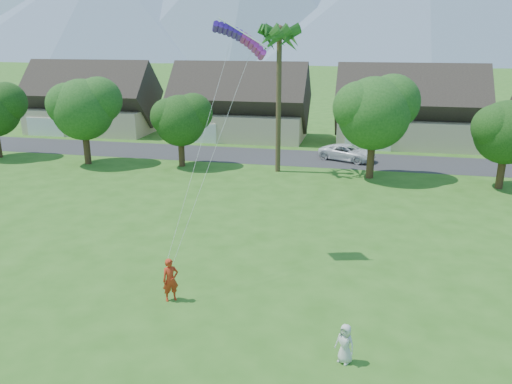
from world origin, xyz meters
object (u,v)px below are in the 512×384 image
(parafoil_kite, at_px, (241,37))
(parked_car, at_px, (347,153))
(watcher, at_px, (345,344))
(kite_flyer, at_px, (170,280))

(parafoil_kite, bearing_deg, parked_car, 67.23)
(watcher, relative_size, parafoil_kite, 0.51)
(parked_car, bearing_deg, watcher, -155.47)
(kite_flyer, relative_size, watcher, 1.31)
(parked_car, bearing_deg, parafoil_kite, -169.43)
(watcher, bearing_deg, parked_car, 119.93)
(kite_flyer, xyz_separation_m, parked_car, (6.74, 29.03, -0.25))
(parked_car, distance_m, parafoil_kite, 25.80)
(watcher, bearing_deg, parafoil_kite, 151.54)
(parked_car, height_order, parafoil_kite, parafoil_kite)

